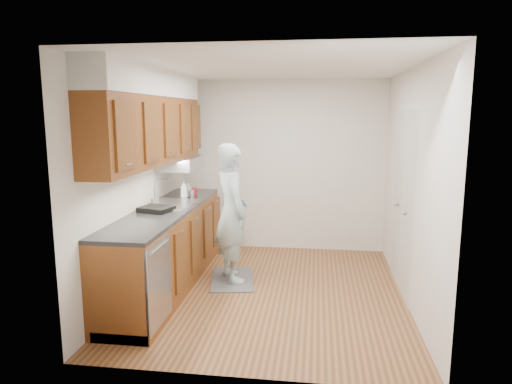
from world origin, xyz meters
TOP-DOWN VIEW (x-y plane):
  - floor at (0.00, 0.00)m, footprint 3.50×3.50m
  - ceiling at (0.00, 0.00)m, footprint 3.50×3.50m
  - wall_left at (-1.50, 0.00)m, footprint 0.02×3.50m
  - wall_right at (1.50, 0.00)m, footprint 0.02×3.50m
  - wall_back at (0.00, 1.75)m, footprint 3.00×0.02m
  - counter at (-1.20, -0.00)m, footprint 0.64×2.80m
  - upper_cabinets at (-1.33, 0.05)m, footprint 0.47×2.80m
  - closet_door at (1.49, 0.30)m, footprint 0.02×1.22m
  - floor_mat at (-0.49, 0.30)m, footprint 0.63×0.91m
  - person at (-0.49, 0.30)m, footprint 0.72×0.80m
  - soap_bottle_a at (-1.16, 0.62)m, footprint 0.12×0.12m
  - soap_bottle_b at (-1.15, 0.78)m, footprint 0.11×0.11m
  - soda_can at (-1.06, 0.76)m, footprint 0.09×0.09m
  - steel_can at (-1.07, 0.68)m, footprint 0.07×0.07m
  - dish_rack at (-1.25, -0.17)m, footprint 0.41×0.37m

SIDE VIEW (x-z plane):
  - floor at x=0.00m, z-range 0.00..0.00m
  - floor_mat at x=-0.49m, z-range 0.00..0.02m
  - counter at x=-1.20m, z-range -0.16..1.14m
  - person at x=-0.49m, z-range 0.02..1.89m
  - dish_rack at x=-1.25m, z-range 0.94..0.99m
  - steel_can at x=-1.07m, z-range 0.94..1.05m
  - soda_can at x=-1.06m, z-range 0.94..1.06m
  - closet_door at x=1.49m, z-range 0.00..2.05m
  - soap_bottle_b at x=-1.15m, z-range 0.94..1.11m
  - soap_bottle_a at x=-1.16m, z-range 0.94..1.18m
  - wall_left at x=-1.50m, z-range 0.00..2.50m
  - wall_right at x=1.50m, z-range 0.00..2.50m
  - wall_back at x=0.00m, z-range 0.00..2.50m
  - upper_cabinets at x=-1.33m, z-range 1.34..2.55m
  - ceiling at x=0.00m, z-range 2.50..2.50m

